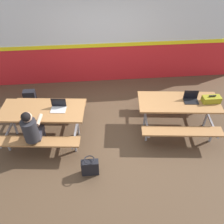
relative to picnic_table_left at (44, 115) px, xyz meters
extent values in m
cube|color=#4C3826|center=(1.51, -0.07, -0.58)|extent=(10.00, 10.00, 0.02)
cube|color=red|center=(1.51, 2.20, -0.02)|extent=(8.00, 0.12, 1.10)
cube|color=yellow|center=(1.51, 2.14, 0.58)|extent=(8.00, 0.03, 0.10)
cube|color=silver|center=(1.51, 2.20, 1.33)|extent=(6.72, 0.12, 1.40)
cube|color=#9E6B3D|center=(0.00, 0.00, 0.15)|extent=(1.88, 0.93, 0.04)
cube|color=#9E6B3D|center=(-0.07, -0.63, -0.14)|extent=(1.74, 0.46, 0.04)
cube|color=#9E6B3D|center=(0.07, 0.63, -0.14)|extent=(1.74, 0.46, 0.04)
cube|color=gray|center=(-0.72, 0.07, -0.22)|extent=(0.04, 0.04, 0.70)
cube|color=gray|center=(-0.72, 0.07, -0.18)|extent=(0.20, 1.55, 0.04)
cube|color=gray|center=(-0.77, -0.43, -0.37)|extent=(0.04, 0.04, 0.41)
cube|color=gray|center=(-0.67, 0.58, -0.37)|extent=(0.04, 0.04, 0.41)
cube|color=gray|center=(0.72, -0.07, -0.22)|extent=(0.04, 0.04, 0.70)
cube|color=gray|center=(0.72, -0.07, -0.18)|extent=(0.20, 1.55, 0.04)
cube|color=gray|center=(0.67, -0.58, -0.37)|extent=(0.04, 0.04, 0.41)
cube|color=gray|center=(0.77, 0.43, -0.37)|extent=(0.04, 0.04, 0.41)
cube|color=#9E6B3D|center=(3.02, 0.02, 0.15)|extent=(1.88, 0.93, 0.04)
cube|color=#9E6B3D|center=(2.96, -0.61, -0.14)|extent=(1.74, 0.46, 0.04)
cube|color=#9E6B3D|center=(3.09, 0.65, -0.14)|extent=(1.74, 0.46, 0.04)
cube|color=gray|center=(2.30, 0.10, -0.22)|extent=(0.04, 0.04, 0.70)
cube|color=gray|center=(2.30, 0.10, -0.18)|extent=(0.20, 1.55, 0.04)
cube|color=gray|center=(2.25, -0.41, -0.37)|extent=(0.04, 0.04, 0.41)
cube|color=gray|center=(2.36, 0.60, -0.37)|extent=(0.04, 0.04, 0.41)
cube|color=gray|center=(3.75, -0.05, -0.22)|extent=(0.04, 0.04, 0.70)
cube|color=gray|center=(3.75, -0.05, -0.18)|extent=(0.20, 1.55, 0.04)
cube|color=gray|center=(3.69, -0.56, -0.37)|extent=(0.04, 0.04, 0.41)
cube|color=gray|center=(3.80, 0.45, -0.37)|extent=(0.04, 0.04, 0.41)
cylinder|color=#2D2D38|center=(-0.20, -0.29, -0.35)|extent=(0.11, 0.11, 0.45)
cylinder|color=#2D2D38|center=(-0.02, -0.31, -0.35)|extent=(0.11, 0.11, 0.45)
cube|color=#2D2D38|center=(-0.12, -0.45, -0.06)|extent=(0.34, 0.41, 0.12)
cylinder|color=#26262B|center=(-0.14, -0.62, 0.18)|extent=(0.30, 0.30, 0.48)
cylinder|color=tan|center=(-0.26, -0.41, 0.27)|extent=(0.11, 0.31, 0.08)
cylinder|color=tan|center=(0.02, -0.44, 0.27)|extent=(0.11, 0.31, 0.08)
sphere|color=tan|center=(-0.14, -0.60, 0.51)|extent=(0.20, 0.20, 0.20)
sphere|color=black|center=(-0.14, -0.63, 0.54)|extent=(0.18, 0.18, 0.18)
cube|color=silver|center=(0.35, -0.04, 0.17)|extent=(0.34, 0.25, 0.01)
cube|color=black|center=(0.36, 0.07, 0.28)|extent=(0.32, 0.04, 0.21)
cube|color=black|center=(3.29, 0.00, 0.17)|extent=(0.34, 0.25, 0.01)
cube|color=black|center=(3.30, 0.10, 0.28)|extent=(0.32, 0.04, 0.21)
cube|color=olive|center=(3.72, -0.05, 0.24)|extent=(0.40, 0.18, 0.14)
cube|color=black|center=(3.72, -0.05, 0.33)|extent=(0.16, 0.02, 0.02)
cube|color=black|center=(-0.56, 1.15, -0.35)|extent=(0.30, 0.18, 0.44)
cube|color=black|center=(-0.56, 1.26, -0.42)|extent=(0.21, 0.04, 0.19)
cube|color=black|center=(0.98, -1.18, -0.39)|extent=(0.34, 0.14, 0.36)
torus|color=black|center=(0.98, -1.18, -0.15)|extent=(0.21, 0.21, 0.02)
camera|label=1|loc=(1.16, -4.01, 3.49)|focal=38.20mm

